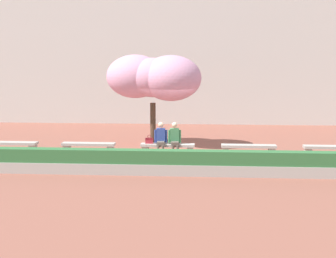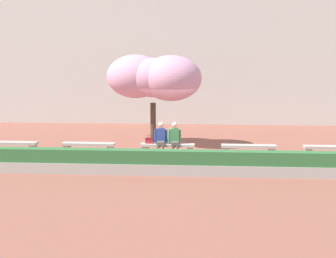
{
  "view_description": "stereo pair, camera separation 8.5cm",
  "coord_description": "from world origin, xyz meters",
  "px_view_note": "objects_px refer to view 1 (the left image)",
  "views": [
    {
      "loc": [
        1.26,
        -17.76,
        3.62
      ],
      "look_at": [
        0.0,
        0.2,
        1.0
      ],
      "focal_mm": 50.0,
      "sensor_mm": 36.0,
      "label": 1
    },
    {
      "loc": [
        1.35,
        -17.75,
        3.62
      ],
      "look_at": [
        0.0,
        0.2,
        1.0
      ],
      "focal_mm": 50.0,
      "sensor_mm": 36.0,
      "label": 2
    }
  ],
  "objects_px": {
    "handbag": "(149,140)",
    "cherry_tree_main": "(154,78)",
    "stone_bench_east_end": "(332,149)",
    "stone_bench_center": "(168,147)",
    "person_seated_right": "(175,138)",
    "stone_bench_west_end": "(11,145)",
    "stone_bench_near_east": "(249,148)",
    "stone_bench_near_west": "(89,146)",
    "person_seated_left": "(161,138)"
  },
  "relations": [
    {
      "from": "stone_bench_center",
      "to": "stone_bench_near_west",
      "type": "bearing_deg",
      "value": 180.0
    },
    {
      "from": "stone_bench_east_end",
      "to": "person_seated_right",
      "type": "xyz_separation_m",
      "value": [
        -5.94,
        -0.05,
        0.39
      ]
    },
    {
      "from": "stone_bench_center",
      "to": "handbag",
      "type": "xyz_separation_m",
      "value": [
        -0.72,
        0.03,
        0.27
      ]
    },
    {
      "from": "stone_bench_near_east",
      "to": "cherry_tree_main",
      "type": "xyz_separation_m",
      "value": [
        -3.82,
        1.85,
        2.63
      ]
    },
    {
      "from": "stone_bench_west_end",
      "to": "person_seated_right",
      "type": "distance_m",
      "value": 6.5
    },
    {
      "from": "stone_bench_center",
      "to": "handbag",
      "type": "relative_size",
      "value": 6.16
    },
    {
      "from": "handbag",
      "to": "cherry_tree_main",
      "type": "distance_m",
      "value": 2.98
    },
    {
      "from": "person_seated_left",
      "to": "handbag",
      "type": "bearing_deg",
      "value": 169.78
    },
    {
      "from": "stone_bench_west_end",
      "to": "person_seated_right",
      "type": "relative_size",
      "value": 1.62
    },
    {
      "from": "stone_bench_east_end",
      "to": "person_seated_left",
      "type": "height_order",
      "value": "person_seated_left"
    },
    {
      "from": "stone_bench_near_west",
      "to": "cherry_tree_main",
      "type": "height_order",
      "value": "cherry_tree_main"
    },
    {
      "from": "stone_bench_center",
      "to": "stone_bench_near_east",
      "type": "relative_size",
      "value": 1.0
    },
    {
      "from": "stone_bench_west_end",
      "to": "stone_bench_near_east",
      "type": "distance_m",
      "value": 9.33
    },
    {
      "from": "stone_bench_center",
      "to": "person_seated_left",
      "type": "xyz_separation_m",
      "value": [
        -0.26,
        -0.05,
        0.39
      ]
    },
    {
      "from": "stone_bench_west_end",
      "to": "stone_bench_near_east",
      "type": "bearing_deg",
      "value": 0.0
    },
    {
      "from": "stone_bench_near_west",
      "to": "handbag",
      "type": "distance_m",
      "value": 2.41
    },
    {
      "from": "person_seated_left",
      "to": "handbag",
      "type": "height_order",
      "value": "person_seated_left"
    },
    {
      "from": "stone_bench_near_west",
      "to": "stone_bench_east_end",
      "type": "height_order",
      "value": "same"
    },
    {
      "from": "stone_bench_near_east",
      "to": "person_seated_right",
      "type": "relative_size",
      "value": 1.62
    },
    {
      "from": "stone_bench_east_end",
      "to": "handbag",
      "type": "distance_m",
      "value": 6.94
    },
    {
      "from": "person_seated_right",
      "to": "person_seated_left",
      "type": "bearing_deg",
      "value": -179.95
    },
    {
      "from": "person_seated_left",
      "to": "person_seated_right",
      "type": "relative_size",
      "value": 1.0
    },
    {
      "from": "person_seated_right",
      "to": "cherry_tree_main",
      "type": "xyz_separation_m",
      "value": [
        -0.98,
        1.9,
        2.24
      ]
    },
    {
      "from": "stone_bench_near_east",
      "to": "person_seated_right",
      "type": "height_order",
      "value": "person_seated_right"
    },
    {
      "from": "stone_bench_near_west",
      "to": "stone_bench_near_east",
      "type": "xyz_separation_m",
      "value": [
        6.22,
        0.0,
        0.0
      ]
    },
    {
      "from": "person_seated_left",
      "to": "cherry_tree_main",
      "type": "xyz_separation_m",
      "value": [
        -0.45,
        1.91,
        2.24
      ]
    },
    {
      "from": "stone_bench_center",
      "to": "person_seated_right",
      "type": "distance_m",
      "value": 0.48
    },
    {
      "from": "stone_bench_near_west",
      "to": "handbag",
      "type": "height_order",
      "value": "handbag"
    },
    {
      "from": "stone_bench_near_west",
      "to": "stone_bench_near_east",
      "type": "height_order",
      "value": "same"
    },
    {
      "from": "person_seated_right",
      "to": "stone_bench_center",
      "type": "bearing_deg",
      "value": 169.07
    },
    {
      "from": "stone_bench_center",
      "to": "stone_bench_west_end",
      "type": "bearing_deg",
      "value": 180.0
    },
    {
      "from": "stone_bench_west_end",
      "to": "stone_bench_east_end",
      "type": "xyz_separation_m",
      "value": [
        12.44,
        0.0,
        0.0
      ]
    },
    {
      "from": "person_seated_left",
      "to": "handbag",
      "type": "xyz_separation_m",
      "value": [
        -0.45,
        0.08,
        -0.12
      ]
    },
    {
      "from": "stone_bench_east_end",
      "to": "person_seated_right",
      "type": "relative_size",
      "value": 1.62
    },
    {
      "from": "stone_bench_west_end",
      "to": "cherry_tree_main",
      "type": "distance_m",
      "value": 6.38
    },
    {
      "from": "person_seated_left",
      "to": "stone_bench_near_west",
      "type": "bearing_deg",
      "value": 178.92
    },
    {
      "from": "stone_bench_near_east",
      "to": "stone_bench_east_end",
      "type": "relative_size",
      "value": 1.0
    },
    {
      "from": "handbag",
      "to": "cherry_tree_main",
      "type": "height_order",
      "value": "cherry_tree_main"
    },
    {
      "from": "person_seated_left",
      "to": "cherry_tree_main",
      "type": "relative_size",
      "value": 0.32
    },
    {
      "from": "cherry_tree_main",
      "to": "stone_bench_center",
      "type": "bearing_deg",
      "value": -69.02
    },
    {
      "from": "cherry_tree_main",
      "to": "stone_bench_west_end",
      "type": "bearing_deg",
      "value": -161.42
    },
    {
      "from": "stone_bench_near_west",
      "to": "person_seated_left",
      "type": "height_order",
      "value": "person_seated_left"
    },
    {
      "from": "stone_bench_east_end",
      "to": "person_seated_right",
      "type": "bearing_deg",
      "value": -179.49
    },
    {
      "from": "stone_bench_center",
      "to": "person_seated_right",
      "type": "xyz_separation_m",
      "value": [
        0.27,
        -0.05,
        0.39
      ]
    },
    {
      "from": "stone_bench_center",
      "to": "cherry_tree_main",
      "type": "distance_m",
      "value": 3.29
    },
    {
      "from": "person_seated_right",
      "to": "cherry_tree_main",
      "type": "bearing_deg",
      "value": 117.34
    },
    {
      "from": "stone_bench_near_west",
      "to": "stone_bench_east_end",
      "type": "relative_size",
      "value": 1.0
    },
    {
      "from": "stone_bench_west_end",
      "to": "stone_bench_center",
      "type": "distance_m",
      "value": 6.22
    },
    {
      "from": "stone_bench_west_end",
      "to": "stone_bench_near_east",
      "type": "height_order",
      "value": "same"
    },
    {
      "from": "stone_bench_east_end",
      "to": "stone_bench_center",
      "type": "bearing_deg",
      "value": 180.0
    }
  ]
}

